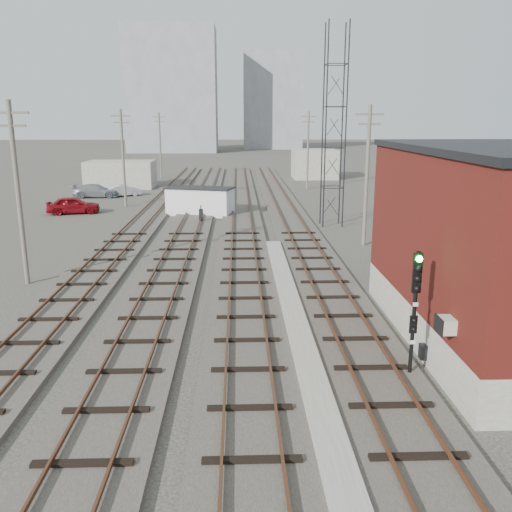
{
  "coord_description": "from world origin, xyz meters",
  "views": [
    {
      "loc": [
        -1.78,
        -6.68,
        8.1
      ],
      "look_at": [
        -1.01,
        16.62,
        2.2
      ],
      "focal_mm": 38.0,
      "sensor_mm": 36.0,
      "label": 1
    }
  ],
  "objects_px": {
    "switch_stand": "(201,215)",
    "car_grey": "(96,191)",
    "signal_mast": "(415,305)",
    "car_red": "(73,205)",
    "car_silver": "(124,191)",
    "site_trailer": "(200,201)"
  },
  "relations": [
    {
      "from": "switch_stand",
      "to": "site_trailer",
      "type": "height_order",
      "value": "site_trailer"
    },
    {
      "from": "car_red",
      "to": "car_silver",
      "type": "xyz_separation_m",
      "value": [
        2.14,
        11.11,
        -0.15
      ]
    },
    {
      "from": "signal_mast",
      "to": "car_red",
      "type": "height_order",
      "value": "signal_mast"
    },
    {
      "from": "switch_stand",
      "to": "car_grey",
      "type": "xyz_separation_m",
      "value": [
        -12.16,
        15.19,
        0.06
      ]
    },
    {
      "from": "car_silver",
      "to": "switch_stand",
      "type": "bearing_deg",
      "value": -176.48
    },
    {
      "from": "car_grey",
      "to": "car_red",
      "type": "bearing_deg",
      "value": -178.46
    },
    {
      "from": "switch_stand",
      "to": "car_silver",
      "type": "height_order",
      "value": "switch_stand"
    },
    {
      "from": "switch_stand",
      "to": "car_red",
      "type": "xyz_separation_m",
      "value": [
        -11.55,
        4.87,
        0.13
      ]
    },
    {
      "from": "car_red",
      "to": "site_trailer",
      "type": "bearing_deg",
      "value": -107.68
    },
    {
      "from": "site_trailer",
      "to": "switch_stand",
      "type": "bearing_deg",
      "value": -68.36
    },
    {
      "from": "car_silver",
      "to": "car_red",
      "type": "bearing_deg",
      "value": 142.15
    },
    {
      "from": "signal_mast",
      "to": "switch_stand",
      "type": "xyz_separation_m",
      "value": [
        -8.46,
        27.12,
        -1.85
      ]
    },
    {
      "from": "site_trailer",
      "to": "car_red",
      "type": "height_order",
      "value": "site_trailer"
    },
    {
      "from": "car_red",
      "to": "car_grey",
      "type": "distance_m",
      "value": 10.34
    },
    {
      "from": "switch_stand",
      "to": "site_trailer",
      "type": "distance_m",
      "value": 3.92
    },
    {
      "from": "car_red",
      "to": "car_silver",
      "type": "height_order",
      "value": "car_red"
    },
    {
      "from": "car_red",
      "to": "car_grey",
      "type": "bearing_deg",
      "value": -9.12
    },
    {
      "from": "car_grey",
      "to": "signal_mast",
      "type": "bearing_deg",
      "value": -155.9
    },
    {
      "from": "site_trailer",
      "to": "car_silver",
      "type": "bearing_deg",
      "value": 143.8
    },
    {
      "from": "switch_stand",
      "to": "car_silver",
      "type": "distance_m",
      "value": 18.55
    },
    {
      "from": "signal_mast",
      "to": "car_grey",
      "type": "xyz_separation_m",
      "value": [
        -20.62,
        42.31,
        -1.79
      ]
    },
    {
      "from": "signal_mast",
      "to": "switch_stand",
      "type": "height_order",
      "value": "signal_mast"
    }
  ]
}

